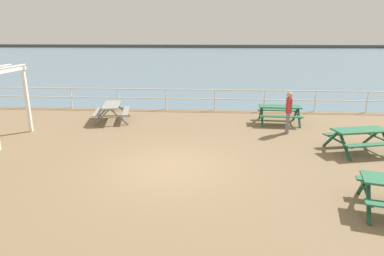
{
  "coord_description": "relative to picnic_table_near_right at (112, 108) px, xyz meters",
  "views": [
    {
      "loc": [
        1.29,
        -8.93,
        3.79
      ],
      "look_at": [
        0.55,
        1.47,
        0.8
      ],
      "focal_mm": 30.45,
      "sensor_mm": 36.0,
      "label": 1
    }
  ],
  "objects": [
    {
      "name": "ground_plane",
      "position": [
        3.36,
        -5.19,
        -0.68
      ],
      "size": [
        30.0,
        24.0,
        0.2
      ],
      "primitive_type": "cube",
      "color": "#846B4C"
    },
    {
      "name": "sea_band",
      "position": [
        3.36,
        47.56,
        -0.58
      ],
      "size": [
        142.0,
        90.0,
        0.01
      ],
      "primitive_type": "cube",
      "color": "slate",
      "rests_on": "ground"
    },
    {
      "name": "distant_shoreline",
      "position": [
        3.36,
        90.56,
        -0.58
      ],
      "size": [
        142.0,
        6.0,
        1.8
      ],
      "primitive_type": "cube",
      "color": "#4C4C47",
      "rests_on": "ground"
    },
    {
      "name": "seaward_railing",
      "position": [
        3.36,
        2.56,
        0.18
      ],
      "size": [
        23.07,
        0.07,
        1.08
      ],
      "color": "white",
      "rests_on": "ground"
    },
    {
      "name": "picnic_table_near_right",
      "position": [
        0.0,
        0.0,
        0.0
      ],
      "size": [
        1.85,
        2.07,
        0.8
      ],
      "rotation": [
        0.0,
        0.0,
        1.78
      ],
      "color": "gray",
      "rests_on": "ground"
    },
    {
      "name": "picnic_table_mid_centre",
      "position": [
        9.5,
        -3.4,
        0.0
      ],
      "size": [
        2.1,
        1.89,
        0.8
      ],
      "rotation": [
        0.0,
        0.0,
        0.24
      ],
      "color": "#286B47",
      "rests_on": "ground"
    },
    {
      "name": "picnic_table_far_left",
      "position": [
        7.52,
        0.15,
        0.0
      ],
      "size": [
        1.87,
        1.62,
        0.8
      ],
      "rotation": [
        0.0,
        0.0,
        -0.05
      ],
      "color": "#286B47",
      "rests_on": "ground"
    },
    {
      "name": "visitor",
      "position": [
        7.55,
        -1.4,
        0.36
      ],
      "size": [
        0.27,
        0.52,
        1.66
      ],
      "rotation": [
        0.0,
        0.0,
        6.11
      ],
      "color": "slate",
      "rests_on": "ground"
    }
  ]
}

